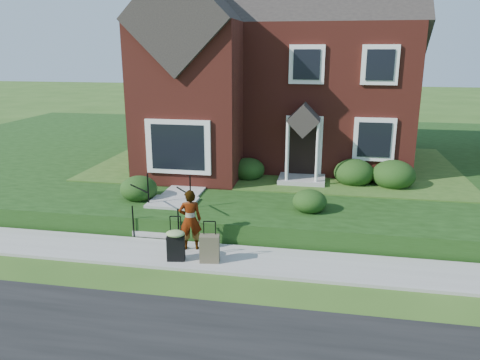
% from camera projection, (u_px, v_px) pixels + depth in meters
% --- Properties ---
extents(ground, '(120.00, 120.00, 0.00)m').
position_uv_depth(ground, '(240.00, 261.00, 11.65)').
color(ground, '#2D5119').
rests_on(ground, ground).
extents(sidewalk, '(60.00, 1.60, 0.08)m').
position_uv_depth(sidewalk, '(240.00, 260.00, 11.64)').
color(sidewalk, '#9E9B93').
rests_on(sidewalk, ground).
extents(terrace, '(44.00, 20.00, 0.60)m').
position_uv_depth(terrace, '(371.00, 159.00, 21.18)').
color(terrace, '#16340E').
rests_on(terrace, ground).
extents(walkway, '(1.20, 6.00, 0.06)m').
position_uv_depth(walkway, '(197.00, 179.00, 16.66)').
color(walkway, '#9E9B93').
rests_on(walkway, terrace).
extents(main_house, '(10.40, 10.20, 9.40)m').
position_uv_depth(main_house, '(277.00, 45.00, 19.36)').
color(main_house, maroon).
rests_on(main_house, terrace).
extents(front_steps, '(1.40, 2.02, 1.50)m').
position_uv_depth(front_steps, '(168.00, 213.00, 13.71)').
color(front_steps, '#9E9B93').
rests_on(front_steps, ground).
extents(foundation_shrubs, '(10.06, 4.31, 1.01)m').
position_uv_depth(foundation_shrubs, '(271.00, 172.00, 15.92)').
color(foundation_shrubs, black).
rests_on(foundation_shrubs, terrace).
extents(woman, '(0.66, 0.52, 1.60)m').
position_uv_depth(woman, '(190.00, 220.00, 11.99)').
color(woman, '#999999').
rests_on(woman, sidewalk).
extents(suitcase_black, '(0.53, 0.46, 1.13)m').
position_uv_depth(suitcase_black, '(176.00, 243.00, 11.42)').
color(suitcase_black, black).
rests_on(suitcase_black, sidewalk).
extents(suitcase_olive, '(0.51, 0.33, 1.03)m').
position_uv_depth(suitcase_olive, '(210.00, 248.00, 11.37)').
color(suitcase_olive, brown).
rests_on(suitcase_olive, sidewalk).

